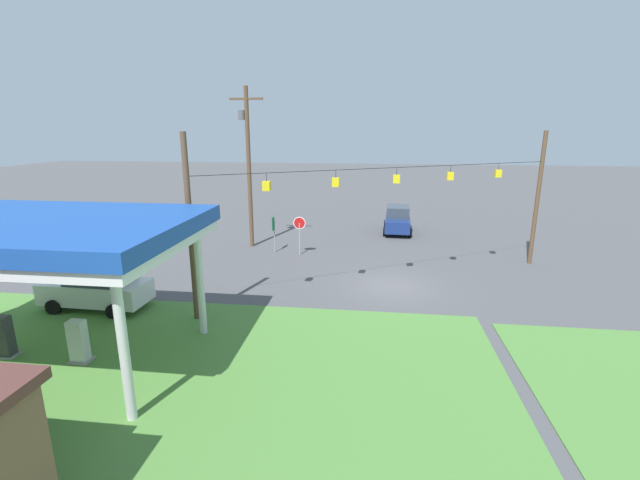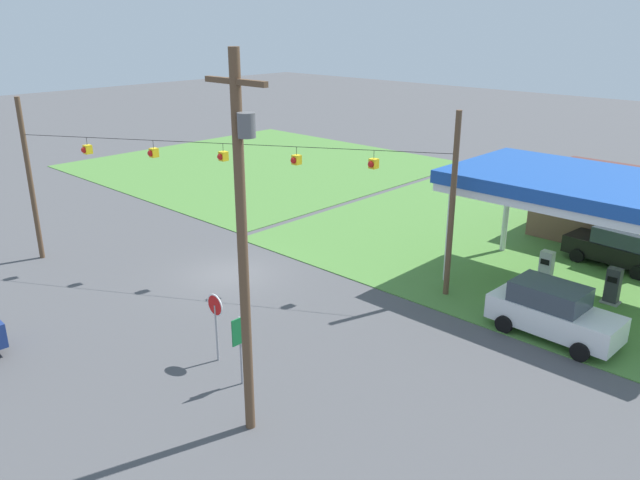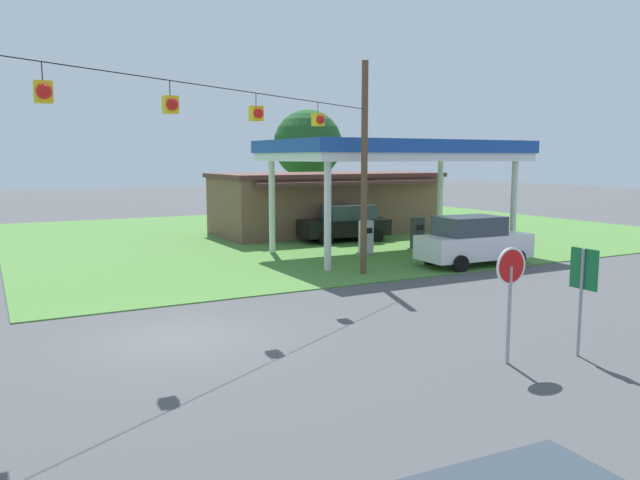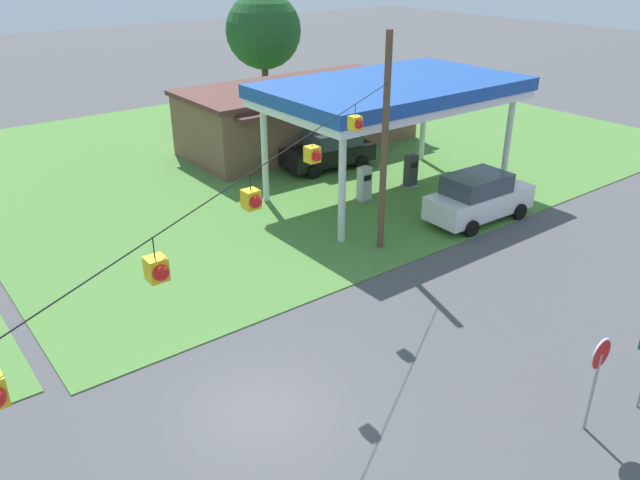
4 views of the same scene
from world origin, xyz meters
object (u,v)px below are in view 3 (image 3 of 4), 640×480
(gas_station_store, at_px, (327,203))
(stop_sign_roadside, at_px, (510,280))
(fuel_pump_far, at_px, (417,235))
(fuel_pump_near, at_px, (366,239))
(gas_station_canopy, at_px, (394,152))
(tree_behind_station, at_px, (308,145))
(car_at_pumps_rear, at_px, (346,223))
(car_at_pumps_front, at_px, (473,241))
(route_sign, at_px, (583,280))

(gas_station_store, xyz_separation_m, stop_sign_roadside, (-8.02, -22.47, 0.05))
(stop_sign_roadside, bearing_deg, fuel_pump_far, -120.40)
(fuel_pump_near, bearing_deg, fuel_pump_far, 0.00)
(gas_station_canopy, xyz_separation_m, stop_sign_roadside, (-6.79, -14.00, -2.80))
(tree_behind_station, bearing_deg, car_at_pumps_rear, -108.06)
(car_at_pumps_front, bearing_deg, gas_station_store, 89.95)
(gas_station_canopy, bearing_deg, car_at_pumps_rear, 88.32)
(gas_station_canopy, distance_m, fuel_pump_near, 4.12)
(fuel_pump_far, bearing_deg, stop_sign_roadside, -120.40)
(tree_behind_station, bearing_deg, fuel_pump_far, -98.88)
(car_at_pumps_rear, distance_m, stop_sign_roadside, 19.71)
(gas_station_canopy, distance_m, tree_behind_station, 16.68)
(fuel_pump_near, height_order, car_at_pumps_front, car_at_pumps_front)
(gas_station_canopy, bearing_deg, stop_sign_roadside, -115.85)
(car_at_pumps_front, bearing_deg, stop_sign_roadside, -126.76)
(fuel_pump_near, bearing_deg, tree_behind_station, 71.58)
(fuel_pump_far, height_order, stop_sign_roadside, stop_sign_roadside)
(car_at_pumps_front, distance_m, tree_behind_station, 21.29)
(car_at_pumps_front, relative_size, car_at_pumps_rear, 0.99)
(gas_station_canopy, xyz_separation_m, car_at_pumps_rear, (0.13, 4.44, -3.64))
(tree_behind_station, bearing_deg, gas_station_canopy, -103.75)
(car_at_pumps_rear, relative_size, route_sign, 2.00)
(car_at_pumps_rear, xyz_separation_m, route_sign, (-5.14, -18.82, 0.73))
(route_sign, bearing_deg, fuel_pump_far, 65.87)
(gas_station_canopy, distance_m, car_at_pumps_rear, 5.74)
(route_sign, height_order, tree_behind_station, tree_behind_station)
(gas_station_store, height_order, tree_behind_station, tree_behind_station)
(gas_station_canopy, bearing_deg, tree_behind_station, 76.25)
(stop_sign_roadside, bearing_deg, gas_station_canopy, -115.85)
(car_at_pumps_front, distance_m, stop_sign_roadside, 12.25)
(car_at_pumps_rear, bearing_deg, gas_station_canopy, 93.49)
(stop_sign_roadside, xyz_separation_m, route_sign, (1.77, -0.38, -0.10))
(gas_station_canopy, height_order, stop_sign_roadside, gas_station_canopy)
(gas_station_store, xyz_separation_m, car_at_pumps_rear, (-1.11, -4.03, -0.79))
(gas_station_store, height_order, car_at_pumps_rear, gas_station_store)
(tree_behind_station, bearing_deg, route_sign, -106.36)
(tree_behind_station, bearing_deg, car_at_pumps_front, -98.64)
(stop_sign_roadside, bearing_deg, car_at_pumps_front, -128.53)
(car_at_pumps_rear, relative_size, tree_behind_station, 0.62)
(car_at_pumps_front, bearing_deg, car_at_pumps_rear, 96.25)
(fuel_pump_far, bearing_deg, gas_station_canopy, 179.94)
(fuel_pump_near, bearing_deg, gas_station_store, 72.52)
(gas_station_canopy, xyz_separation_m, gas_station_store, (1.24, 8.47, -2.85))
(fuel_pump_near, distance_m, car_at_pumps_rear, 4.71)
(gas_station_canopy, height_order, fuel_pump_near, gas_station_canopy)
(gas_station_store, bearing_deg, tree_behind_station, 70.56)
(gas_station_store, distance_m, fuel_pump_near, 8.94)
(fuel_pump_far, bearing_deg, tree_behind_station, 81.12)
(gas_station_store, relative_size, route_sign, 5.44)
(stop_sign_roadside, relative_size, tree_behind_station, 0.32)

